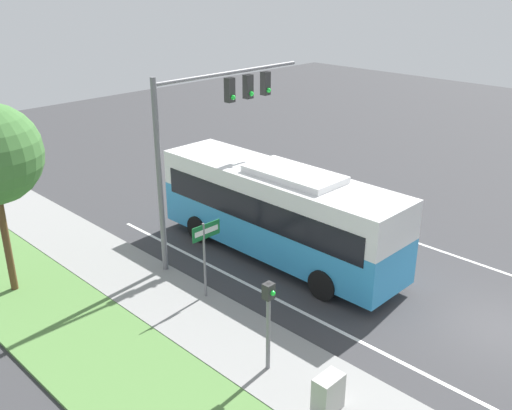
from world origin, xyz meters
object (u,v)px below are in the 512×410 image
object	(u,v)px
signal_gantry	(209,122)
street_sign	(205,246)
pedestrian_signal	(269,312)
utility_cabinet	(328,393)
bus	(277,208)

from	to	relation	value
signal_gantry	street_sign	xyz separation A→B (m)	(-2.47, -2.49, -3.27)
signal_gantry	street_sign	distance (m)	4.79
pedestrian_signal	street_sign	world-z (taller)	street_sign
pedestrian_signal	street_sign	bearing A→B (deg)	71.94
pedestrian_signal	signal_gantry	bearing A→B (deg)	59.93
signal_gantry	utility_cabinet	world-z (taller)	signal_gantry
street_sign	pedestrian_signal	bearing A→B (deg)	-108.06
signal_gantry	utility_cabinet	xyz separation A→B (m)	(-3.94, -8.74, -4.60)
utility_cabinet	bus	bearing A→B (deg)	51.08
signal_gantry	pedestrian_signal	xyz separation A→B (m)	(-3.81, -6.58, -3.31)
street_sign	utility_cabinet	size ratio (longest dim) A/B	2.80
signal_gantry	pedestrian_signal	world-z (taller)	signal_gantry
bus	utility_cabinet	distance (m)	8.69
bus	street_sign	bearing A→B (deg)	-173.90
bus	utility_cabinet	bearing A→B (deg)	-128.92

